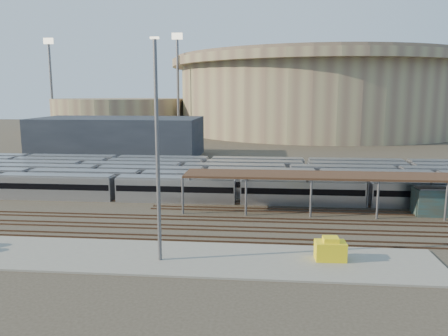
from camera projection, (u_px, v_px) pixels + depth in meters
The scene contains 13 objects.
ground at pixel (241, 218), 57.47m from camera, with size 420.00×420.00×0.00m, color #383026.
apron at pixel (182, 258), 43.19m from camera, with size 50.00×9.00×0.20m, color gray.
subway_trains at pixel (232, 178), 75.56m from camera, with size 127.36×23.90×3.60m.
inspection_shed at pixel (406, 178), 58.55m from camera, with size 60.30×6.00×5.30m.
empty_tracks at pixel (239, 229), 52.55m from camera, with size 170.00×9.62×0.18m.
stadium at pixel (316, 93), 189.82m from camera, with size 124.00×124.00×32.50m.
secondary_arena at pixel (119, 115), 189.36m from camera, with size 56.00×56.00×14.00m, color gray.
service_building at pixel (119, 137), 113.80m from camera, with size 42.00×20.00×10.00m, color #1E232D.
floodlight_0 at pixel (178, 82), 164.69m from camera, with size 4.00×1.00×38.40m.
floodlight_1 at pixel (51, 82), 179.52m from camera, with size 4.00×1.00×38.40m.
floodlight_3 at pixel (239, 84), 211.94m from camera, with size 4.00×1.00×38.40m.
yard_light_pole at pixel (157, 152), 40.73m from camera, with size 0.80×0.36×20.99m.
yellow_equipment at pixel (330, 251), 42.36m from camera, with size 2.92×1.83×1.83m, color yellow.
Camera 1 is at (2.91, -55.51, 16.18)m, focal length 35.00 mm.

